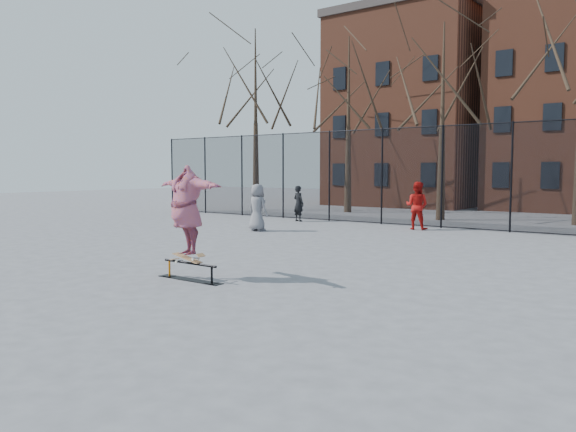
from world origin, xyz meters
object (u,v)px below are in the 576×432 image
Objects in this scene: bystander_grey at (257,208)px; bystander_red at (417,206)px; skateboard at (187,259)px; bystander_black at (299,204)px; skater at (187,213)px; skate_rail at (190,273)px.

bystander_grey is 6.05m from bystander_red.
bystander_red is at bearing -132.93° from bystander_grey.
skateboard is 0.43× the size of bystander_red.
bystander_grey is 0.96× the size of bystander_red.
skateboard is 13.62m from bystander_black.
bystander_red reaches higher than bystander_grey.
skater is at bearing 126.51° from bystander_grey.
skater is 1.23× the size of bystander_red.
bystander_black is (-1.16, 4.18, -0.09)m from bystander_grey.
skateboard is at bearing 180.00° from skate_rail.
bystander_black reaches higher than skate_rail.
skateboard is 0.45× the size of bystander_grey.
skate_rail is 2.16× the size of skateboard.
bystander_red is at bearing 105.42° from skater.
skate_rail is at bearing -0.00° from skateboard.
skate_rail is at bearing 130.36° from bystander_black.
skate_rail is 1.07× the size of bystander_black.
bystander_grey reaches higher than skate_rail.
bystander_red is at bearing 91.94° from skateboard.
bystander_red is (-0.48, 12.06, 0.76)m from skate_rail.
bystander_black is 0.87× the size of bystander_red.
skater is at bearing 88.08° from bystander_red.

